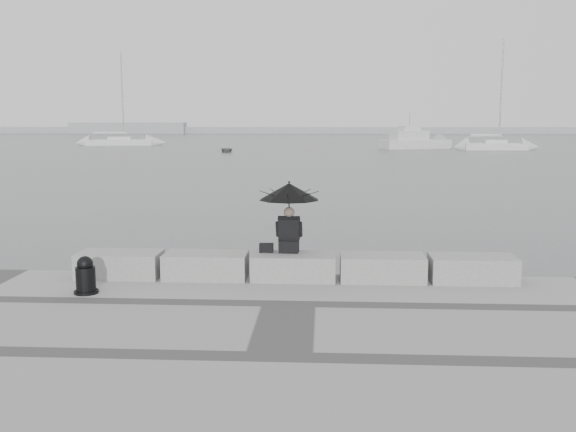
# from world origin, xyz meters

# --- Properties ---
(ground) EXTENTS (360.00, 360.00, 0.00)m
(ground) POSITION_xyz_m (0.00, 0.00, 0.00)
(ground) COLOR #474A4C
(ground) RESTS_ON ground
(stone_block_far_left) EXTENTS (1.60, 0.80, 0.50)m
(stone_block_far_left) POSITION_xyz_m (-3.40, -0.45, 0.75)
(stone_block_far_left) COLOR gray
(stone_block_far_left) RESTS_ON promenade
(stone_block_left) EXTENTS (1.60, 0.80, 0.50)m
(stone_block_left) POSITION_xyz_m (-1.70, -0.45, 0.75)
(stone_block_left) COLOR gray
(stone_block_left) RESTS_ON promenade
(stone_block_centre) EXTENTS (1.60, 0.80, 0.50)m
(stone_block_centre) POSITION_xyz_m (0.00, -0.45, 0.75)
(stone_block_centre) COLOR gray
(stone_block_centre) RESTS_ON promenade
(stone_block_right) EXTENTS (1.60, 0.80, 0.50)m
(stone_block_right) POSITION_xyz_m (1.70, -0.45, 0.75)
(stone_block_right) COLOR gray
(stone_block_right) RESTS_ON promenade
(stone_block_far_right) EXTENTS (1.60, 0.80, 0.50)m
(stone_block_far_right) POSITION_xyz_m (3.40, -0.45, 0.75)
(stone_block_far_right) COLOR gray
(stone_block_far_right) RESTS_ON promenade
(seated_person) EXTENTS (1.18, 1.18, 1.39)m
(seated_person) POSITION_xyz_m (-0.10, -0.26, 2.01)
(seated_person) COLOR black
(seated_person) RESTS_ON stone_block_centre
(bag) EXTENTS (0.27, 0.15, 0.17)m
(bag) POSITION_xyz_m (-0.54, -0.30, 1.09)
(bag) COLOR black
(bag) RESTS_ON stone_block_centre
(mooring_bollard) EXTENTS (0.43, 0.43, 0.68)m
(mooring_bollard) POSITION_xyz_m (-3.62, -1.67, 0.79)
(mooring_bollard) COLOR black
(mooring_bollard) RESTS_ON promenade
(distant_landmass) EXTENTS (180.00, 8.00, 2.80)m
(distant_landmass) POSITION_xyz_m (-8.14, 154.51, 0.90)
(distant_landmass) COLOR #989A9D
(distant_landmass) RESTS_ON ground
(sailboat_left) EXTENTS (9.24, 3.81, 12.90)m
(sailboat_left) POSITION_xyz_m (-27.90, 76.22, 0.51)
(sailboat_left) COLOR silver
(sailboat_left) RESTS_ON ground
(sailboat_right) EXTENTS (7.17, 2.46, 12.90)m
(sailboat_right) POSITION_xyz_m (20.80, 64.84, 0.53)
(sailboat_right) COLOR silver
(sailboat_right) RESTS_ON ground
(motor_cruiser) EXTENTS (9.11, 5.96, 4.50)m
(motor_cruiser) POSITION_xyz_m (11.88, 67.86, 0.89)
(motor_cruiser) COLOR silver
(motor_cruiser) RESTS_ON ground
(dinghy) EXTENTS (3.15, 1.92, 0.50)m
(dinghy) POSITION_xyz_m (-10.18, 58.41, 0.25)
(dinghy) COLOR gray
(dinghy) RESTS_ON ground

